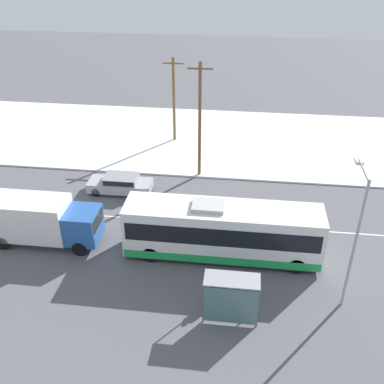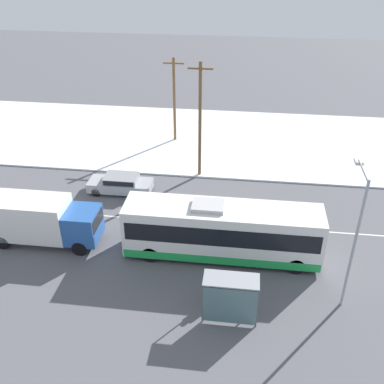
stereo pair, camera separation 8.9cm
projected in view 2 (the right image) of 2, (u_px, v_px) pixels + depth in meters
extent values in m
plane|color=#56565B|center=(220.00, 224.00, 29.50)|extent=(120.00, 120.00, 0.00)
cube|color=silver|center=(231.00, 140.00, 41.07)|extent=(80.00, 14.81, 0.12)
cube|color=silver|center=(220.00, 224.00, 29.50)|extent=(60.00, 0.12, 0.00)
cube|color=white|center=(222.00, 230.00, 25.88)|extent=(11.31, 2.55, 2.97)
cube|color=black|center=(222.00, 225.00, 25.70)|extent=(10.86, 2.57, 1.13)
cube|color=green|center=(221.00, 247.00, 26.49)|extent=(11.20, 2.57, 0.53)
cube|color=#B2B2B2|center=(208.00, 206.00, 25.16)|extent=(1.80, 1.40, 0.24)
cylinder|color=black|center=(296.00, 266.00, 25.08)|extent=(1.00, 0.28, 1.00)
cylinder|color=black|center=(293.00, 242.00, 27.02)|extent=(1.00, 0.28, 1.00)
cylinder|color=black|center=(150.00, 254.00, 25.99)|extent=(1.00, 0.28, 1.00)
cylinder|color=black|center=(158.00, 231.00, 27.93)|extent=(1.00, 0.28, 1.00)
cube|color=silver|center=(23.00, 217.00, 27.16)|extent=(5.52, 2.30, 2.47)
cube|color=#2856A3|center=(83.00, 225.00, 26.89)|extent=(1.90, 2.18, 1.92)
cube|color=black|center=(97.00, 220.00, 26.59)|extent=(0.06, 1.95, 0.85)
cylinder|color=black|center=(79.00, 248.00, 26.53)|extent=(0.90, 0.26, 0.90)
cylinder|color=black|center=(90.00, 229.00, 28.27)|extent=(0.90, 0.26, 0.90)
cylinder|color=black|center=(3.00, 242.00, 27.05)|extent=(0.90, 0.26, 0.90)
cylinder|color=black|center=(18.00, 223.00, 28.80)|extent=(0.90, 0.26, 0.90)
cube|color=#9E9EA3|center=(120.00, 185.00, 32.82)|extent=(4.61, 1.80, 0.68)
cube|color=gray|center=(121.00, 179.00, 32.52)|extent=(2.40, 1.66, 0.45)
cube|color=black|center=(121.00, 178.00, 32.52)|extent=(2.20, 1.69, 0.36)
cylinder|color=black|center=(96.00, 192.00, 32.44)|extent=(0.64, 0.22, 0.64)
cylinder|color=black|center=(103.00, 182.00, 33.80)|extent=(0.64, 0.22, 0.64)
cylinder|color=black|center=(141.00, 195.00, 32.08)|extent=(0.64, 0.22, 0.64)
cylinder|color=black|center=(146.00, 184.00, 33.43)|extent=(0.64, 0.22, 0.64)
cylinder|color=#23232D|center=(213.00, 294.00, 23.31)|extent=(0.12, 0.12, 0.78)
cylinder|color=#23232D|center=(218.00, 294.00, 23.28)|extent=(0.12, 0.12, 0.78)
cube|color=black|center=(216.00, 284.00, 22.94)|extent=(0.40, 0.22, 0.64)
sphere|color=#8E6647|center=(216.00, 277.00, 22.70)|extent=(0.27, 0.27, 0.27)
cylinder|color=black|center=(211.00, 284.00, 22.98)|extent=(0.10, 0.10, 0.61)
cylinder|color=black|center=(221.00, 285.00, 22.92)|extent=(0.10, 0.10, 0.61)
cube|color=gray|center=(231.00, 280.00, 21.33)|extent=(2.69, 1.20, 0.06)
cube|color=slate|center=(230.00, 306.00, 21.43)|extent=(2.58, 0.04, 2.16)
cylinder|color=#474C51|center=(205.00, 288.00, 22.56)|extent=(0.08, 0.08, 2.34)
cylinder|color=#474C51|center=(257.00, 293.00, 22.28)|extent=(0.08, 0.08, 2.34)
cylinder|color=#474C51|center=(203.00, 304.00, 21.61)|extent=(0.08, 0.08, 2.34)
cylinder|color=#474C51|center=(257.00, 309.00, 21.32)|extent=(0.08, 0.08, 2.34)
cylinder|color=#9EA3A8|center=(354.00, 247.00, 21.36)|extent=(0.14, 0.14, 7.36)
cylinder|color=#9EA3A8|center=(364.00, 171.00, 20.52)|extent=(0.10, 2.22, 0.10)
cube|color=silver|center=(359.00, 161.00, 21.50)|extent=(0.36, 0.60, 0.16)
cylinder|color=brown|center=(200.00, 122.00, 33.09)|extent=(0.24, 0.24, 8.90)
cube|color=brown|center=(200.00, 69.00, 31.09)|extent=(1.80, 0.12, 0.12)
cylinder|color=brown|center=(174.00, 101.00, 39.26)|extent=(0.24, 0.24, 7.53)
cube|color=brown|center=(174.00, 63.00, 37.60)|extent=(1.80, 0.12, 0.12)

